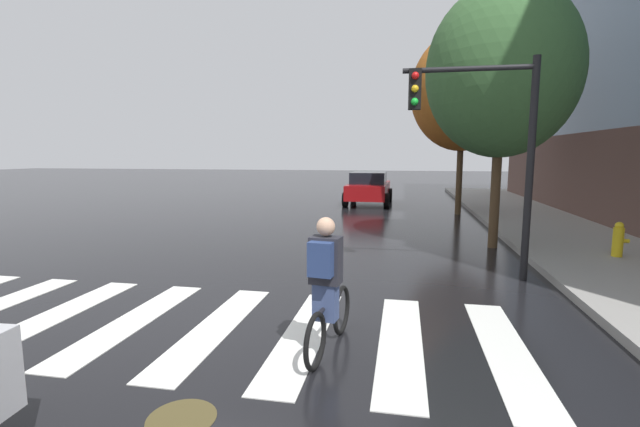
{
  "coord_description": "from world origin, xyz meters",
  "views": [
    {
      "loc": [
        2.7,
        -5.49,
        2.42
      ],
      "look_at": [
        1.23,
        2.25,
        1.34
      ],
      "focal_mm": 24.54,
      "sensor_mm": 36.0,
      "label": 1
    }
  ],
  "objects_px": {
    "street_tree_mid": "(463,91)",
    "fire_hydrant": "(618,240)",
    "street_tree_near": "(502,72)",
    "sedan_mid": "(369,188)",
    "cyclist": "(327,287)",
    "traffic_light_near": "(486,130)",
    "manhole_cover": "(182,418)"
  },
  "relations": [
    {
      "from": "street_tree_mid",
      "to": "fire_hydrant",
      "type": "bearing_deg",
      "value": -71.75
    },
    {
      "from": "fire_hydrant",
      "to": "street_tree_near",
      "type": "height_order",
      "value": "street_tree_near"
    },
    {
      "from": "sedan_mid",
      "to": "cyclist",
      "type": "bearing_deg",
      "value": -87.32
    },
    {
      "from": "traffic_light_near",
      "to": "sedan_mid",
      "type": "bearing_deg",
      "value": 104.13
    },
    {
      "from": "traffic_light_near",
      "to": "fire_hydrant",
      "type": "distance_m",
      "value": 4.36
    },
    {
      "from": "cyclist",
      "to": "street_tree_near",
      "type": "distance_m",
      "value": 8.38
    },
    {
      "from": "sedan_mid",
      "to": "street_tree_near",
      "type": "relative_size",
      "value": 0.69
    },
    {
      "from": "fire_hydrant",
      "to": "street_tree_mid",
      "type": "bearing_deg",
      "value": 108.25
    },
    {
      "from": "traffic_light_near",
      "to": "street_tree_near",
      "type": "height_order",
      "value": "street_tree_near"
    },
    {
      "from": "street_tree_mid",
      "to": "manhole_cover",
      "type": "bearing_deg",
      "value": -105.66
    },
    {
      "from": "traffic_light_near",
      "to": "street_tree_near",
      "type": "xyz_separation_m",
      "value": [
        0.83,
        3.0,
        1.58
      ]
    },
    {
      "from": "sedan_mid",
      "to": "street_tree_mid",
      "type": "xyz_separation_m",
      "value": [
        3.84,
        -3.02,
        4.04
      ]
    },
    {
      "from": "street_tree_near",
      "to": "street_tree_mid",
      "type": "relative_size",
      "value": 0.92
    },
    {
      "from": "sedan_mid",
      "to": "cyclist",
      "type": "relative_size",
      "value": 2.67
    },
    {
      "from": "manhole_cover",
      "to": "cyclist",
      "type": "xyz_separation_m",
      "value": [
        1.09,
        1.55,
        0.84
      ]
    },
    {
      "from": "fire_hydrant",
      "to": "street_tree_near",
      "type": "xyz_separation_m",
      "value": [
        -2.4,
        1.22,
        3.91
      ]
    },
    {
      "from": "sedan_mid",
      "to": "fire_hydrant",
      "type": "bearing_deg",
      "value": -59.2
    },
    {
      "from": "traffic_light_near",
      "to": "street_tree_near",
      "type": "relative_size",
      "value": 0.64
    },
    {
      "from": "traffic_light_near",
      "to": "fire_hydrant",
      "type": "height_order",
      "value": "traffic_light_near"
    },
    {
      "from": "cyclist",
      "to": "street_tree_near",
      "type": "height_order",
      "value": "street_tree_near"
    },
    {
      "from": "manhole_cover",
      "to": "street_tree_near",
      "type": "relative_size",
      "value": 0.1
    },
    {
      "from": "traffic_light_near",
      "to": "street_tree_mid",
      "type": "relative_size",
      "value": 0.59
    },
    {
      "from": "street_tree_near",
      "to": "fire_hydrant",
      "type": "bearing_deg",
      "value": -26.86
    },
    {
      "from": "cyclist",
      "to": "traffic_light_near",
      "type": "relative_size",
      "value": 0.4
    },
    {
      "from": "traffic_light_near",
      "to": "street_tree_mid",
      "type": "bearing_deg",
      "value": 85.76
    },
    {
      "from": "fire_hydrant",
      "to": "street_tree_near",
      "type": "bearing_deg",
      "value": 153.14
    },
    {
      "from": "manhole_cover",
      "to": "cyclist",
      "type": "relative_size",
      "value": 0.38
    },
    {
      "from": "manhole_cover",
      "to": "traffic_light_near",
      "type": "height_order",
      "value": "traffic_light_near"
    },
    {
      "from": "manhole_cover",
      "to": "fire_hydrant",
      "type": "height_order",
      "value": "fire_hydrant"
    },
    {
      "from": "street_tree_near",
      "to": "cyclist",
      "type": "bearing_deg",
      "value": -115.05
    },
    {
      "from": "manhole_cover",
      "to": "sedan_mid",
      "type": "relative_size",
      "value": 0.14
    },
    {
      "from": "sedan_mid",
      "to": "street_tree_mid",
      "type": "height_order",
      "value": "street_tree_mid"
    }
  ]
}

